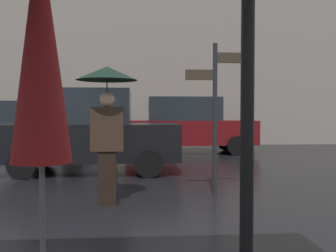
{
  "coord_description": "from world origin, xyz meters",
  "views": [
    {
      "loc": [
        -0.78,
        -2.89,
        1.43
      ],
      "look_at": [
        -0.22,
        4.74,
        1.17
      ],
      "focal_mm": 40.16,
      "sensor_mm": 36.0,
      "label": 1
    }
  ],
  "objects_px": {
    "pedestrian_with_umbrella": "(107,101)",
    "street_signpost": "(215,103)",
    "folded_patio_umbrella_near": "(41,53)",
    "parked_car_distant": "(31,128)",
    "parked_car_right": "(89,131)",
    "parked_car_left": "(188,125)"
  },
  "relations": [
    {
      "from": "pedestrian_with_umbrella",
      "to": "street_signpost",
      "type": "distance_m",
      "value": 1.92
    },
    {
      "from": "pedestrian_with_umbrella",
      "to": "parked_car_left",
      "type": "bearing_deg",
      "value": 117.03
    },
    {
      "from": "pedestrian_with_umbrella",
      "to": "parked_car_right",
      "type": "distance_m",
      "value": 3.49
    },
    {
      "from": "parked_car_distant",
      "to": "parked_car_right",
      "type": "bearing_deg",
      "value": 109.28
    },
    {
      "from": "pedestrian_with_umbrella",
      "to": "street_signpost",
      "type": "xyz_separation_m",
      "value": [
        1.82,
        0.63,
        0.0
      ]
    },
    {
      "from": "folded_patio_umbrella_near",
      "to": "parked_car_distant",
      "type": "height_order",
      "value": "folded_patio_umbrella_near"
    },
    {
      "from": "parked_car_distant",
      "to": "street_signpost",
      "type": "xyz_separation_m",
      "value": [
        4.96,
        -6.39,
        0.69
      ]
    },
    {
      "from": "folded_patio_umbrella_near",
      "to": "street_signpost",
      "type": "relative_size",
      "value": 1.0
    },
    {
      "from": "folded_patio_umbrella_near",
      "to": "street_signpost",
      "type": "height_order",
      "value": "folded_patio_umbrella_near"
    },
    {
      "from": "pedestrian_with_umbrella",
      "to": "folded_patio_umbrella_near",
      "type": "bearing_deg",
      "value": -48.26
    },
    {
      "from": "parked_car_right",
      "to": "street_signpost",
      "type": "xyz_separation_m",
      "value": [
        2.56,
        -2.73,
        0.62
      ]
    },
    {
      "from": "pedestrian_with_umbrella",
      "to": "parked_car_distant",
      "type": "height_order",
      "value": "pedestrian_with_umbrella"
    },
    {
      "from": "parked_car_distant",
      "to": "parked_car_left",
      "type": "bearing_deg",
      "value": 169.66
    },
    {
      "from": "pedestrian_with_umbrella",
      "to": "parked_car_right",
      "type": "xyz_separation_m",
      "value": [
        -0.74,
        3.35,
        -0.62
      ]
    },
    {
      "from": "folded_patio_umbrella_near",
      "to": "pedestrian_with_umbrella",
      "type": "distance_m",
      "value": 3.42
    },
    {
      "from": "parked_car_right",
      "to": "parked_car_distant",
      "type": "distance_m",
      "value": 4.37
    },
    {
      "from": "parked_car_left",
      "to": "street_signpost",
      "type": "relative_size",
      "value": 1.72
    },
    {
      "from": "folded_patio_umbrella_near",
      "to": "parked_car_distant",
      "type": "bearing_deg",
      "value": 106.17
    },
    {
      "from": "folded_patio_umbrella_near",
      "to": "parked_car_right",
      "type": "bearing_deg",
      "value": 95.3
    },
    {
      "from": "pedestrian_with_umbrella",
      "to": "parked_car_distant",
      "type": "xyz_separation_m",
      "value": [
        -3.14,
        7.01,
        -0.68
      ]
    },
    {
      "from": "parked_car_left",
      "to": "parked_car_right",
      "type": "bearing_deg",
      "value": 36.95
    },
    {
      "from": "parked_car_left",
      "to": "street_signpost",
      "type": "bearing_deg",
      "value": 70.09
    }
  ]
}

